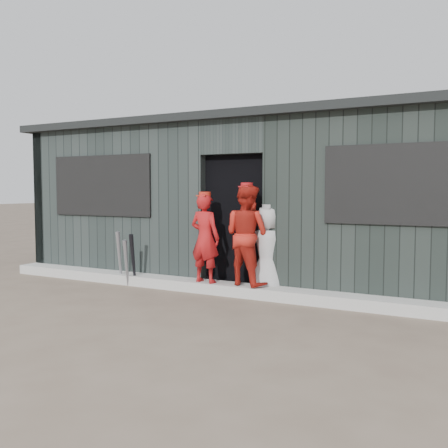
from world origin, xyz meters
The scene contains 9 objects.
ground centered at (0.00, 0.00, 0.00)m, with size 80.00×80.00×0.00m, color brown.
curb centered at (0.00, 1.82, 0.07)m, with size 8.00×0.36×0.15m, color #ADACA7.
bat_left centered at (-1.81, 1.72, 0.42)m, with size 0.07×0.07×0.84m, color gray.
bat_mid centered at (-1.59, 1.60, 0.36)m, with size 0.07×0.07×0.72m, color gray.
bat_right centered at (-1.50, 1.66, 0.41)m, with size 0.07×0.07×0.82m, color black.
player_red_left centered at (-0.29, 1.76, 0.79)m, with size 0.47×0.31×1.28m, color #AC1516.
player_red_right centered at (0.32, 1.87, 0.85)m, with size 0.68×0.53×1.41m, color #B52016.
player_grey_back centered at (0.56, 2.06, 0.63)m, with size 0.61×0.40×1.25m, color #B4B4B4.
dugout centered at (0.00, 3.50, 1.29)m, with size 8.30×3.30×2.62m.
Camera 1 is at (3.26, -4.42, 1.49)m, focal length 40.00 mm.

